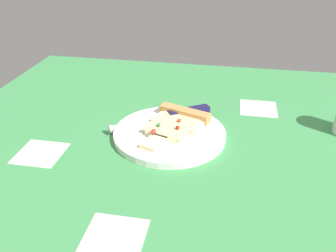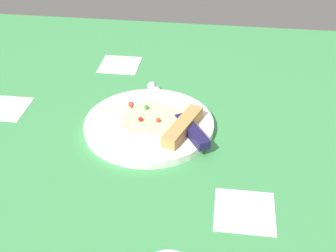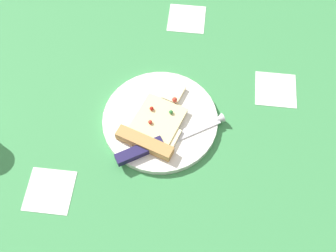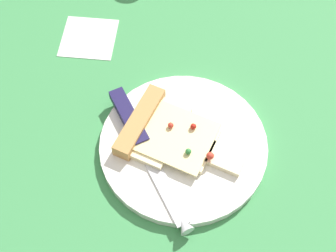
# 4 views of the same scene
# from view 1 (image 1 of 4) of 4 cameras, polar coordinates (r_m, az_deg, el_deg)

# --- Properties ---
(ground_plane) EXTENTS (1.11, 1.11, 0.03)m
(ground_plane) POSITION_cam_1_polar(r_m,az_deg,el_deg) (0.72, 2.03, -6.25)
(ground_plane) COLOR #3D8C4C
(ground_plane) RESTS_ON ground
(plate) EXTENTS (0.24, 0.24, 0.01)m
(plate) POSITION_cam_1_polar(r_m,az_deg,el_deg) (0.77, 0.26, -1.29)
(plate) COLOR white
(plate) RESTS_ON ground_plane
(pizza_slice) EXTENTS (0.14, 0.19, 0.02)m
(pizza_slice) POSITION_cam_1_polar(r_m,az_deg,el_deg) (0.79, 1.19, 0.50)
(pizza_slice) COLOR beige
(pizza_slice) RESTS_ON plate
(knife) EXTENTS (0.22, 0.14, 0.02)m
(knife) POSITION_cam_1_polar(r_m,az_deg,el_deg) (0.82, 0.44, 1.64)
(knife) COLOR silver
(knife) RESTS_ON plate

